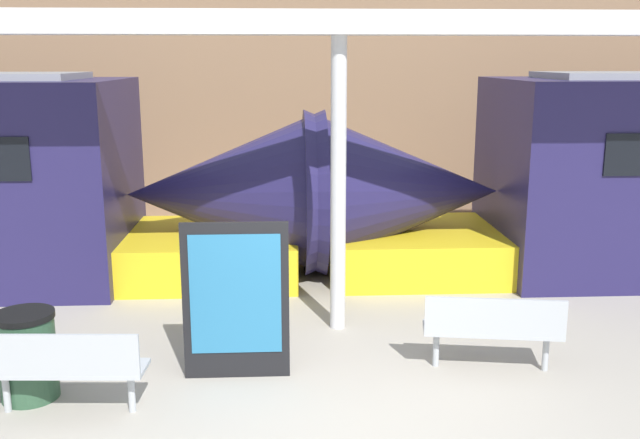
% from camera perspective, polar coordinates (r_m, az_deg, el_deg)
% --- Properties ---
extents(ground_plane, '(60.00, 60.00, 0.00)m').
position_cam_1_polar(ground_plane, '(6.97, 1.09, -16.55)').
color(ground_plane, '#A8A093').
extents(station_wall, '(56.00, 0.20, 5.00)m').
position_cam_1_polar(station_wall, '(15.47, -1.38, 9.39)').
color(station_wall, '#937051').
rests_on(station_wall, ground_plane).
extents(bench_near, '(1.56, 0.67, 0.89)m').
position_cam_1_polar(bench_near, '(8.15, 13.67, -8.30)').
color(bench_near, '#ADB2B7').
rests_on(bench_near, ground_plane).
extents(bench_far, '(1.56, 0.52, 0.89)m').
position_cam_1_polar(bench_far, '(7.41, -19.85, -10.88)').
color(bench_far, '#ADB2B7').
rests_on(bench_far, ground_plane).
extents(trash_bin, '(0.60, 0.60, 0.92)m').
position_cam_1_polar(trash_bin, '(7.95, -22.36, -10.01)').
color(trash_bin, '#2D5138').
rests_on(trash_bin, ground_plane).
extents(poster_board, '(1.14, 0.07, 1.74)m').
position_cam_1_polar(poster_board, '(7.73, -6.74, -6.45)').
color(poster_board, black).
rests_on(poster_board, ground_plane).
extents(support_column_near, '(0.19, 0.19, 3.68)m').
position_cam_1_polar(support_column_near, '(8.86, 1.47, 2.56)').
color(support_column_near, silver).
rests_on(support_column_near, ground_plane).
extents(canopy_beam, '(28.00, 0.60, 0.28)m').
position_cam_1_polar(canopy_beam, '(8.73, 1.55, 15.46)').
color(canopy_beam, silver).
rests_on(canopy_beam, support_column_near).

